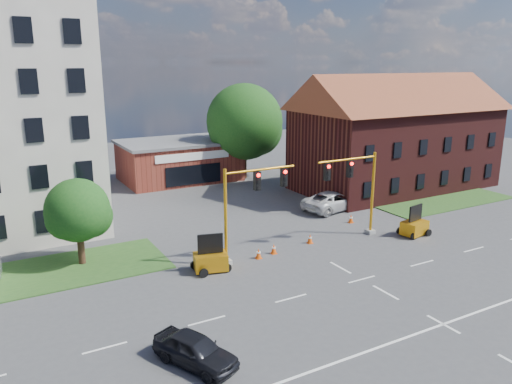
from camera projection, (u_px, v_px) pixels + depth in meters
ground at (362, 279)px, 29.54m from camera, size 120.00×120.00×0.00m
grass_verge_ne at (448, 202)px, 45.64m from camera, size 14.00×4.00×0.08m
lane_markings at (399, 300)px, 27.01m from camera, size 60.00×36.00×0.01m
brick_shop at (179, 160)px, 54.31m from camera, size 12.40×8.40×4.30m
townhouse_row at (397, 130)px, 50.07m from camera, size 21.00×11.00×11.50m
tree_large at (248, 124)px, 54.17m from camera, size 8.65×8.24×10.36m
tree_nw_front at (81, 212)px, 31.08m from camera, size 4.18×3.98×5.58m
signal_mast_west at (249, 202)px, 31.56m from camera, size 5.30×0.60×6.20m
signal_mast_east at (356, 186)px, 35.68m from camera, size 5.30×0.60×6.20m
trailer_west at (211, 260)px, 30.59m from camera, size 2.27×1.79×2.28m
trailer_east at (414, 226)px, 36.94m from camera, size 2.17×1.66×2.22m
cone_a at (259, 254)px, 32.63m from camera, size 0.40×0.40×0.70m
cone_b at (274, 249)px, 33.44m from camera, size 0.40×0.40×0.70m
cone_c at (310, 239)px, 35.37m from camera, size 0.40×0.40×0.70m
cone_d at (351, 219)px, 39.94m from camera, size 0.40×0.40×0.70m
pickup_white at (333, 201)px, 43.30m from camera, size 6.27×3.71×1.64m
sedan_dark at (195, 350)px, 21.07m from camera, size 3.13×4.32×1.37m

